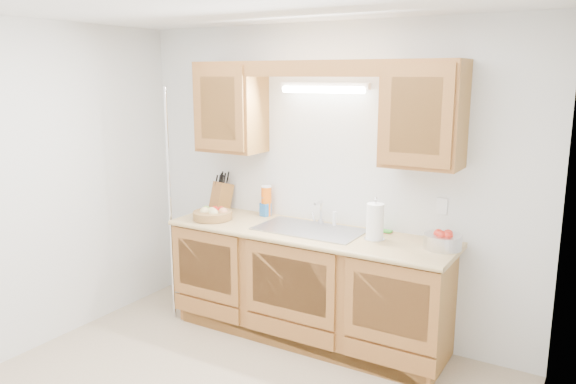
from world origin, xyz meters
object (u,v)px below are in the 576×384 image
Objects in this scene: knife_block at (221,196)px; apple_bowl at (443,240)px; fruit_basket at (213,214)px; paper_towel at (375,222)px.

apple_bowl is at bearing 9.95° from knife_block.
apple_bowl is (1.89, 0.18, 0.01)m from fruit_basket.
paper_towel is 1.21× the size of apple_bowl.
apple_bowl is at bearing 4.82° from paper_towel.
knife_block is at bearing 114.48° from fruit_basket.
knife_block reaches higher than fruit_basket.
knife_block is (-0.14, 0.30, 0.08)m from fruit_basket.
paper_towel reaches higher than fruit_basket.
paper_towel is (1.54, -0.17, 0.01)m from knife_block.
knife_block is at bearing 173.68° from paper_towel.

